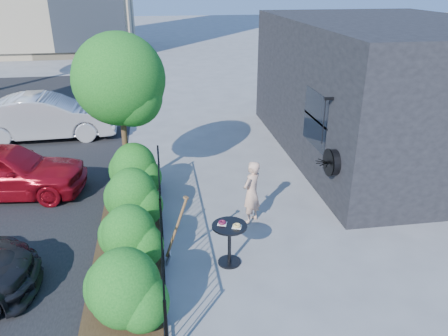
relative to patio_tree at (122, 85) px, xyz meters
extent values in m
plane|color=gray|center=(2.24, -2.76, -2.76)|extent=(120.00, 120.00, 0.00)
cube|color=black|center=(7.74, 1.74, -0.76)|extent=(6.00, 9.00, 4.00)
cube|color=black|center=(4.75, -0.36, -0.96)|extent=(0.04, 1.60, 1.40)
cube|color=black|center=(4.75, -0.36, -0.96)|extent=(0.05, 1.70, 0.06)
cylinder|color=black|center=(4.66, -1.86, -1.51)|extent=(0.18, 0.60, 0.60)
cylinder|color=black|center=(4.56, -1.86, -1.51)|extent=(0.03, 0.64, 0.64)
cube|color=black|center=(4.64, -1.36, -0.16)|extent=(0.25, 0.06, 0.06)
cylinder|color=black|center=(4.56, -1.36, -0.71)|extent=(0.02, 0.02, 1.05)
cylinder|color=black|center=(0.74, -5.76, -2.21)|extent=(0.05, 0.05, 1.10)
cylinder|color=black|center=(0.74, -2.76, -2.21)|extent=(0.05, 0.05, 1.10)
cylinder|color=black|center=(0.74, 0.24, -2.21)|extent=(0.05, 0.05, 1.10)
cube|color=black|center=(0.74, -2.76, -1.70)|extent=(0.03, 6.00, 0.03)
cube|color=black|center=(0.74, -2.76, -2.66)|extent=(0.03, 6.00, 0.03)
cylinder|color=black|center=(0.74, -5.66, -2.21)|extent=(0.02, 0.02, 1.04)
cylinder|color=black|center=(0.74, -5.46, -2.21)|extent=(0.02, 0.02, 1.04)
cylinder|color=black|center=(0.74, -5.26, -2.21)|extent=(0.02, 0.02, 1.04)
cylinder|color=black|center=(0.74, -5.06, -2.21)|extent=(0.02, 0.02, 1.04)
cylinder|color=black|center=(0.74, -4.86, -2.21)|extent=(0.02, 0.02, 1.04)
cylinder|color=black|center=(0.74, -4.66, -2.21)|extent=(0.02, 0.02, 1.04)
cylinder|color=black|center=(0.74, -4.46, -2.21)|extent=(0.02, 0.02, 1.04)
cylinder|color=black|center=(0.74, -4.26, -2.21)|extent=(0.02, 0.02, 1.04)
cylinder|color=black|center=(0.74, -4.06, -2.21)|extent=(0.02, 0.02, 1.04)
cylinder|color=black|center=(0.74, -3.86, -2.21)|extent=(0.02, 0.02, 1.04)
cylinder|color=black|center=(0.74, -3.66, -2.21)|extent=(0.02, 0.02, 1.04)
cylinder|color=black|center=(0.74, -3.46, -2.21)|extent=(0.02, 0.02, 1.04)
cylinder|color=black|center=(0.74, -3.26, -2.21)|extent=(0.02, 0.02, 1.04)
cylinder|color=black|center=(0.74, -3.06, -2.21)|extent=(0.02, 0.02, 1.04)
cylinder|color=black|center=(0.74, -2.86, -2.21)|extent=(0.02, 0.02, 1.04)
cylinder|color=black|center=(0.74, -2.66, -2.21)|extent=(0.02, 0.02, 1.04)
cylinder|color=black|center=(0.74, -2.46, -2.21)|extent=(0.02, 0.02, 1.04)
cylinder|color=black|center=(0.74, -2.26, -2.21)|extent=(0.02, 0.02, 1.04)
cylinder|color=black|center=(0.74, -2.06, -2.21)|extent=(0.02, 0.02, 1.04)
cylinder|color=black|center=(0.74, -1.86, -2.21)|extent=(0.02, 0.02, 1.04)
cylinder|color=black|center=(0.74, -1.66, -2.21)|extent=(0.02, 0.02, 1.04)
cylinder|color=black|center=(0.74, -1.46, -2.21)|extent=(0.02, 0.02, 1.04)
cylinder|color=black|center=(0.74, -1.26, -2.21)|extent=(0.02, 0.02, 1.04)
cylinder|color=black|center=(0.74, -1.06, -2.21)|extent=(0.02, 0.02, 1.04)
cylinder|color=black|center=(0.74, -0.86, -2.21)|extent=(0.02, 0.02, 1.04)
cylinder|color=black|center=(0.74, -0.66, -2.21)|extent=(0.02, 0.02, 1.04)
cylinder|color=black|center=(0.74, -0.46, -2.21)|extent=(0.02, 0.02, 1.04)
cylinder|color=black|center=(0.74, -0.26, -2.21)|extent=(0.02, 0.02, 1.04)
cylinder|color=black|center=(0.74, -0.06, -2.21)|extent=(0.02, 0.02, 1.04)
cylinder|color=black|center=(0.74, 0.14, -2.21)|extent=(0.02, 0.02, 1.04)
cube|color=#382616|center=(0.04, -2.76, -2.72)|extent=(1.30, 6.00, 0.08)
ellipsoid|color=#135717|center=(0.14, -4.96, -2.06)|extent=(1.10, 1.10, 1.24)
ellipsoid|color=#135717|center=(0.14, -3.36, -2.06)|extent=(1.10, 1.10, 1.24)
ellipsoid|color=#135717|center=(0.14, -1.86, -2.06)|extent=(1.10, 1.10, 1.24)
ellipsoid|color=#135717|center=(0.14, -0.46, -2.06)|extent=(1.10, 1.10, 1.24)
cylinder|color=#3F2B19|center=(-0.06, 0.04, -1.56)|extent=(0.14, 0.14, 2.40)
sphere|color=#135717|center=(-0.06, 0.04, 0.08)|extent=(2.20, 2.20, 2.20)
sphere|color=#135717|center=(0.24, -0.16, -0.25)|extent=(1.43, 1.43, 1.43)
cylinder|color=black|center=(2.00, -3.55, -1.93)|extent=(0.67, 0.67, 0.03)
cylinder|color=black|center=(2.00, -3.55, -2.35)|extent=(0.07, 0.07, 0.81)
cylinder|color=black|center=(2.00, -3.55, -2.75)|extent=(0.45, 0.45, 0.03)
cube|color=white|center=(1.87, -3.48, -1.91)|extent=(0.22, 0.22, 0.01)
cube|color=white|center=(2.12, -3.63, -1.91)|extent=(0.22, 0.22, 0.01)
torus|color=#490C20|center=(1.87, -3.48, -1.89)|extent=(0.15, 0.15, 0.05)
torus|color=tan|center=(2.12, -3.63, -1.89)|extent=(0.15, 0.15, 0.05)
imported|color=#D6A68A|center=(2.74, -2.06, -2.03)|extent=(0.63, 0.63, 1.47)
cylinder|color=brown|center=(1.02, -3.38, -1.98)|extent=(0.48, 0.05, 1.26)
cube|color=gray|center=(0.83, -3.38, -2.66)|extent=(0.11, 0.19, 0.27)
cylinder|color=brown|center=(1.22, -3.38, -1.36)|extent=(0.11, 0.11, 0.06)
imported|color=maroon|center=(-3.11, 0.19, -2.08)|extent=(4.13, 2.02, 1.36)
imported|color=silver|center=(-2.96, 4.54, -2.01)|extent=(4.64, 1.77, 1.51)
camera|label=1|loc=(0.82, -10.50, 2.33)|focal=35.00mm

